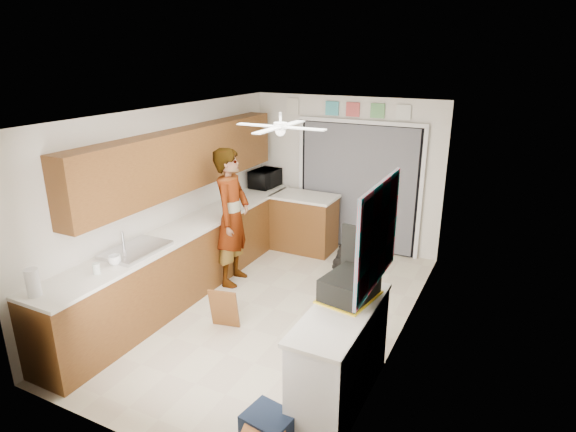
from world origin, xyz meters
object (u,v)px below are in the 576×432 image
at_px(cup, 114,260).
at_px(navy_crate, 269,427).
at_px(dog, 351,255).
at_px(microwave, 265,178).
at_px(suitcase, 350,287).
at_px(paper_towel_roll, 33,283).
at_px(man, 232,217).

height_order(cup, navy_crate, cup).
distance_m(navy_crate, dog, 3.60).
relative_size(microwave, navy_crate, 1.35).
distance_m(microwave, navy_crate, 4.84).
bearing_deg(suitcase, cup, -160.59).
height_order(paper_towel_roll, dog, paper_towel_roll).
xyz_separation_m(suitcase, navy_crate, (-0.32, -1.03, -0.93)).
relative_size(man, dog, 3.21).
distance_m(microwave, paper_towel_roll, 4.42).
distance_m(microwave, cup, 3.56).
distance_m(cup, suitcase, 2.60).
distance_m(microwave, suitcase, 4.08).
relative_size(paper_towel_roll, man, 0.14).
bearing_deg(paper_towel_roll, cup, 80.40).
height_order(suitcase, dog, suitcase).
relative_size(cup, paper_towel_roll, 0.49).
bearing_deg(suitcase, microwave, 139.99).
bearing_deg(navy_crate, paper_towel_roll, -173.17).
xyz_separation_m(man, dog, (1.38, 1.14, -0.74)).
relative_size(microwave, dog, 0.90).
height_order(paper_towel_roll, man, man).
bearing_deg(dog, cup, -104.84).
bearing_deg(cup, navy_crate, -14.64).
xyz_separation_m(cup, navy_crate, (2.24, -0.58, -0.87)).
xyz_separation_m(microwave, dog, (1.81, -0.58, -0.85)).
relative_size(cup, man, 0.07).
xyz_separation_m(microwave, cup, (0.09, -3.55, -0.10)).
distance_m(cup, navy_crate, 2.47).
height_order(suitcase, man, man).
bearing_deg(navy_crate, man, 128.12).
xyz_separation_m(cup, dog, (1.72, 2.97, -0.75)).
height_order(microwave, paper_towel_roll, microwave).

